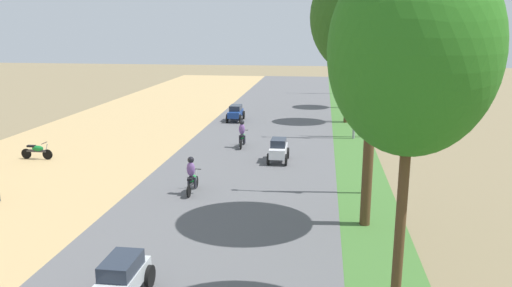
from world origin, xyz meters
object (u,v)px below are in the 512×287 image
Objects in this scene: median_tree_third at (349,44)px; motorbike_ahead_third at (242,134)px; motorbike_ahead_second at (192,176)px; parked_motorbike_sixth at (37,150)px; median_tree_nearest at (413,51)px; utility_pole_far at (390,66)px; utility_pole_near at (387,73)px; car_sedan_silver at (121,278)px; median_tree_second at (376,18)px; streetlamp_mid at (357,70)px; car_sedan_blue at (236,112)px; streetlamp_far at (344,53)px; median_tree_fourth at (349,48)px; car_hatchback_white at (278,149)px; streetlamp_near at (373,93)px.

median_tree_third is 12.00m from motorbike_ahead_third.
motorbike_ahead_second is at bearing -112.77° from median_tree_third.
median_tree_nearest is (17.22, -13.07, 6.07)m from parked_motorbike_sixth.
median_tree_third is 3.52m from utility_pole_far.
utility_pole_near reaches higher than car_sedan_silver.
median_tree_second is 15.50m from utility_pole_near.
median_tree_third reaches higher than streetlamp_mid.
car_sedan_silver is 1.26× the size of motorbike_ahead_third.
car_sedan_silver is 25.47m from car_sedan_blue.
motorbike_ahead_third is (-6.73, -24.96, -3.52)m from streetlamp_far.
utility_pole_far reaches higher than median_tree_fourth.
median_tree_second reaches higher than car_hatchback_white.
car_sedan_silver is 1.26× the size of motorbike_ahead_second.
streetlamp_far is (0.00, 32.43, -0.06)m from streetlamp_near.
median_tree_second is at bearing -90.33° from median_tree_third.
median_tree_fourth is 12.44m from streetlamp_mid.
utility_pole_near is 3.58× the size of car_sedan_silver.
streetlamp_far is at bearing 62.88° from car_sedan_blue.
utility_pole_far is at bearing 83.68° from median_tree_nearest.
median_tree_fourth is 19.68m from car_hatchback_white.
median_tree_nearest is 1.09× the size of utility_pole_far.
median_tree_third reaches higher than car_sedan_blue.
car_hatchback_white is (-3.91, 8.11, -6.67)m from median_tree_second.
utility_pole_far is (2.95, 26.66, -2.35)m from median_tree_nearest.
streetlamp_near is 7.28m from car_hatchback_white.
streetlamp_near reaches higher than car_hatchback_white.
median_tree_nearest is 9.98m from streetlamp_near.
median_tree_third is 6.99m from median_tree_fourth.
streetlamp_far reaches higher than car_hatchback_white.
motorbike_ahead_third is at bearing 110.88° from median_tree_nearest.
median_tree_nearest is 6.23m from median_tree_second.
car_sedan_silver is at bearing -113.25° from utility_pole_near.
median_tree_second reaches higher than median_tree_nearest.
utility_pole_far is at bearing 60.13° from motorbike_ahead_second.
utility_pole_far reaches higher than streetlamp_mid.
streetlamp_mid is at bearing 23.21° from parked_motorbike_sixth.
median_tree_fourth is 6.92m from utility_pole_far.
median_tree_fourth is 2.94× the size of car_sedan_blue.
car_sedan_silver is at bearing -91.41° from motorbike_ahead_third.
streetlamp_mid reaches higher than car_sedan_blue.
car_sedan_blue is at bearing 93.51° from motorbike_ahead_second.
median_tree_nearest is 4.45× the size of car_hatchback_white.
car_sedan_silver is (-9.93, -26.67, -3.53)m from utility_pole_far.
median_tree_nearest is at bearing -71.70° from car_sedan_blue.
motorbike_ahead_second is (-7.27, -17.32, -5.03)m from median_tree_third.
car_hatchback_white is at bearing 115.74° from median_tree_second.
streetlamp_near is 10.68m from motorbike_ahead_third.
motorbike_ahead_third reaches higher than parked_motorbike_sixth.
utility_pole_far is at bearing 6.25° from car_sedan_blue.
median_tree_third reaches higher than motorbike_ahead_second.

